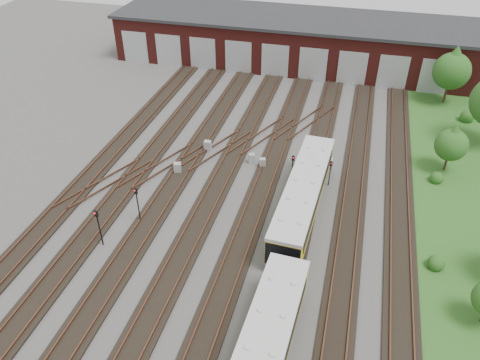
# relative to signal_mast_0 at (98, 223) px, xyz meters

# --- Properties ---
(ground) EXTENTS (120.00, 120.00, 0.00)m
(ground) POSITION_rel_signal_mast_0_xyz_m (8.37, 1.29, -2.19)
(ground) COLOR #43413E
(ground) RESTS_ON ground
(track_network) EXTENTS (30.40, 70.00, 0.33)m
(track_network) POSITION_rel_signal_mast_0_xyz_m (8.20, 1.88, -2.08)
(track_network) COLOR black
(track_network) RESTS_ON ground
(maintenance_shed) EXTENTS (51.00, 12.50, 6.35)m
(maintenance_shed) POSITION_rel_signal_mast_0_xyz_m (8.36, 41.26, 1.02)
(maintenance_shed) COLOR #561915
(maintenance_shed) RESTS_ON ground
(grass_verge) EXTENTS (8.00, 55.00, 0.05)m
(grass_verge) POSITION_rel_signal_mast_0_xyz_m (27.37, 11.29, -2.16)
(grass_verge) COLOR #20521B
(grass_verge) RESTS_ON ground
(signal_mast_0) EXTENTS (0.31, 0.30, 3.42)m
(signal_mast_0) POSITION_rel_signal_mast_0_xyz_m (0.00, 0.00, 0.00)
(signal_mast_0) COLOR black
(signal_mast_0) RESTS_ON ground
(signal_mast_1) EXTENTS (0.29, 0.28, 3.43)m
(signal_mast_1) POSITION_rel_signal_mast_0_xyz_m (1.65, 3.29, -0.01)
(signal_mast_1) COLOR black
(signal_mast_1) RESTS_ON ground
(signal_mast_2) EXTENTS (0.26, 0.25, 3.20)m
(signal_mast_2) POSITION_rel_signal_mast_0_xyz_m (12.81, 11.53, -0.15)
(signal_mast_2) COLOR black
(signal_mast_2) RESTS_ON ground
(signal_mast_3) EXTENTS (0.23, 0.21, 2.57)m
(signal_mast_3) POSITION_rel_signal_mast_0_xyz_m (16.11, 12.42, -0.54)
(signal_mast_3) COLOR black
(signal_mast_3) RESTS_ON ground
(relay_cabinet_0) EXTENTS (0.77, 0.69, 1.10)m
(relay_cabinet_0) POSITION_rel_signal_mast_0_xyz_m (2.08, 10.71, -1.64)
(relay_cabinet_0) COLOR #999B9E
(relay_cabinet_0) RESTS_ON ground
(relay_cabinet_1) EXTENTS (0.67, 0.56, 1.12)m
(relay_cabinet_1) POSITION_rel_signal_mast_0_xyz_m (3.58, 15.21, -1.63)
(relay_cabinet_1) COLOR #999B9E
(relay_cabinet_1) RESTS_ON ground
(relay_cabinet_2) EXTENTS (0.72, 0.66, 0.97)m
(relay_cabinet_2) POSITION_rel_signal_mast_0_xyz_m (9.61, 13.73, -1.70)
(relay_cabinet_2) COLOR #999B9E
(relay_cabinet_2) RESTS_ON ground
(relay_cabinet_3) EXTENTS (0.72, 0.67, 0.96)m
(relay_cabinet_3) POSITION_rel_signal_mast_0_xyz_m (8.40, 14.27, -1.71)
(relay_cabinet_3) COLOR #999B9E
(relay_cabinet_3) RESTS_ON ground
(relay_cabinet_4) EXTENTS (0.73, 0.62, 1.14)m
(relay_cabinet_4) POSITION_rel_signal_mast_0_xyz_m (15.81, 15.12, -1.62)
(relay_cabinet_4) COLOR #999B9E
(relay_cabinet_4) RESTS_ON ground
(tree_0) EXTENTS (4.27, 4.27, 7.07)m
(tree_0) POSITION_rel_signal_mast_0_xyz_m (27.66, 32.97, 2.36)
(tree_0) COLOR #372319
(tree_0) RESTS_ON ground
(tree_1) EXTENTS (3.01, 3.01, 4.99)m
(tree_1) POSITION_rel_signal_mast_0_xyz_m (26.52, 17.71, 1.01)
(tree_1) COLOR #372319
(tree_1) RESTS_ON ground
(bush_0) EXTENTS (1.25, 1.25, 1.25)m
(bush_0) POSITION_rel_signal_mast_0_xyz_m (24.82, 4.14, -1.56)
(bush_0) COLOR #1E4A15
(bush_0) RESTS_ON ground
(bush_1) EXTENTS (1.21, 1.21, 1.21)m
(bush_1) POSITION_rel_signal_mast_0_xyz_m (25.64, 15.52, -1.58)
(bush_1) COLOR #1E4A15
(bush_1) RESTS_ON ground
(bush_2) EXTENTS (1.53, 1.53, 1.53)m
(bush_2) POSITION_rel_signal_mast_0_xyz_m (29.76, 28.71, -1.42)
(bush_2) COLOR #1E4A15
(bush_2) RESTS_ON ground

